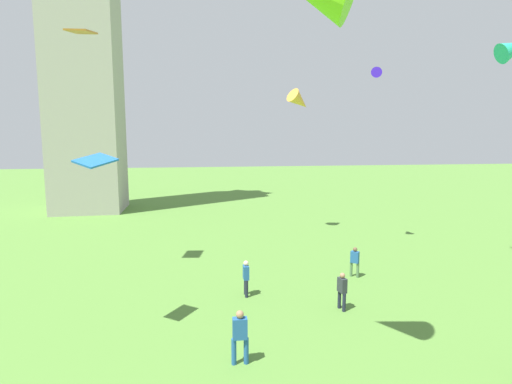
% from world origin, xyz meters
% --- Properties ---
extents(person_0, '(0.48, 0.47, 1.64)m').
position_xyz_m(person_0, '(2.39, 21.08, 0.93)').
color(person_0, '#51754C').
rests_on(person_0, ground_plane).
extents(person_2, '(0.32, 0.51, 1.65)m').
position_xyz_m(person_2, '(0.09, 17.36, 0.93)').
color(person_2, '#1E2333').
rests_on(person_2, ground_plane).
extents(person_4, '(0.56, 0.30, 1.82)m').
position_xyz_m(person_4, '(-4.80, 14.11, 1.03)').
color(person_4, '#235693').
rests_on(person_4, ground_plane).
extents(person_5, '(0.26, 0.53, 1.71)m').
position_xyz_m(person_5, '(-3.74, 19.60, 0.97)').
color(person_5, '#1E2333').
rests_on(person_5, ground_plane).
extents(kite_flying_0, '(1.01, 1.23, 0.81)m').
position_xyz_m(kite_flying_0, '(6.22, 27.01, 11.76)').
color(kite_flying_0, '#361ABF').
extents(kite_flying_2, '(1.33, 1.73, 0.35)m').
position_xyz_m(kite_flying_2, '(-11.42, 23.78, 12.72)').
color(kite_flying_2, '#C5742A').
extents(kite_flying_4, '(1.46, 1.52, 0.52)m').
position_xyz_m(kite_flying_4, '(-9.49, 16.68, 6.56)').
color(kite_flying_4, blue).
extents(kite_flying_5, '(2.37, 1.94, 1.89)m').
position_xyz_m(kite_flying_5, '(2.42, 31.77, 10.42)').
color(kite_flying_5, gold).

